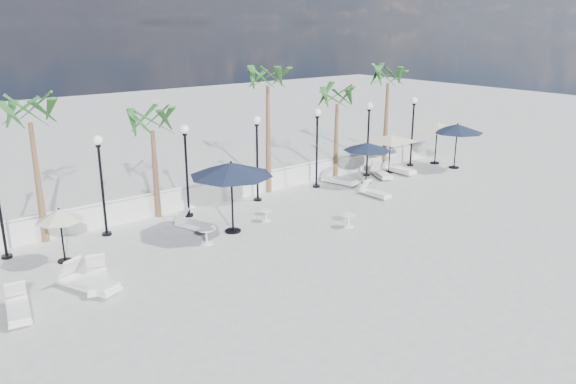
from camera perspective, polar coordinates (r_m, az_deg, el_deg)
ground at (r=20.77m, az=7.35°, el=-5.14°), size 100.00×100.00×0.00m
balustrade at (r=26.10m, az=-4.36°, el=0.64°), size 26.00×0.30×1.01m
lamppost_1 at (r=21.68m, az=-18.49°, el=1.99°), size 0.36×0.36×3.84m
lamppost_2 at (r=23.03m, az=-10.32°, el=3.43°), size 0.36×0.36×3.84m
lamppost_3 at (r=24.80m, az=-3.17°, el=4.63°), size 0.36×0.36×3.84m
lamppost_4 at (r=26.92m, az=2.97°, el=5.60°), size 0.36×0.36×3.84m
lamppost_5 at (r=29.30m, az=8.17°, el=6.38°), size 0.36×0.36×3.84m
lamppost_6 at (r=31.89m, az=12.58°, el=6.99°), size 0.36×0.36×3.84m
palm_0 at (r=21.49m, az=-24.77°, el=6.77°), size 2.60×2.60×5.50m
palm_1 at (r=23.05m, az=-13.64°, el=6.45°), size 2.60×2.60×4.70m
palm_2 at (r=25.73m, az=-2.08°, el=11.01°), size 2.60×2.60×6.10m
palm_3 at (r=28.59m, az=5.01°, el=9.18°), size 2.60×2.60×4.90m
palm_4 at (r=31.13m, az=10.13°, el=11.05°), size 2.60×2.60×5.70m
lounger_0 at (r=17.36m, az=-25.74°, el=-10.56°), size 0.88×1.86×0.67m
lounger_1 at (r=18.07m, az=-19.57°, el=-8.59°), size 1.42×2.16×0.78m
lounger_2 at (r=18.25m, az=-18.81°, el=-8.32°), size 1.17×2.00×0.71m
lounger_3 at (r=22.11m, az=-9.48°, el=-3.26°), size 1.07×1.78×0.64m
lounger_4 at (r=26.21m, az=8.81°, el=-0.04°), size 0.57×1.63×0.60m
lounger_5 at (r=29.55m, az=9.43°, el=1.90°), size 1.25×1.86×0.67m
lounger_6 at (r=30.55m, az=11.21°, el=2.33°), size 0.69×1.96×0.73m
lounger_7 at (r=28.06m, az=5.20°, el=1.29°), size 1.07×1.97×0.70m
side_table_0 at (r=20.60m, az=-8.29°, el=-4.35°), size 0.58×0.58×0.56m
side_table_1 at (r=22.72m, az=-2.22°, el=-2.32°), size 0.46×0.46×0.45m
side_table_2 at (r=22.19m, az=6.20°, el=-2.78°), size 0.53×0.53×0.52m
parasol_navy_left at (r=21.02m, az=-5.79°, el=2.29°), size 3.18×3.18×2.81m
parasol_navy_mid at (r=27.90m, az=8.06°, el=4.57°), size 2.38×2.38×2.14m
parasol_navy_right at (r=32.02m, az=16.83°, el=6.20°), size 2.81×2.81×2.52m
parasol_cream_sq_a at (r=30.19m, az=10.39°, el=5.69°), size 4.47×4.47×2.19m
parasol_cream_sq_b at (r=32.76m, az=14.96°, el=6.77°), size 5.01×5.01×2.51m
parasol_cream_small at (r=19.93m, az=-22.20°, el=-2.25°), size 1.55×1.55×1.91m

